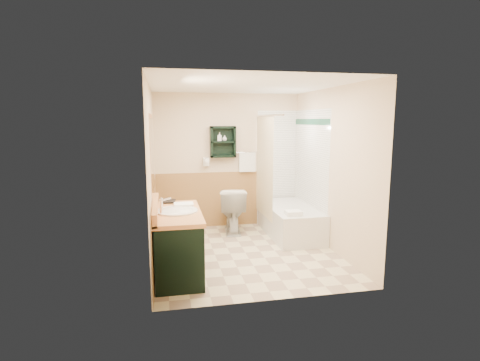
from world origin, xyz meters
name	(u,v)px	position (x,y,z in m)	size (l,w,h in m)	color
floor	(245,253)	(0.00, 0.00, 0.00)	(3.00, 3.00, 0.00)	beige
back_wall	(228,161)	(0.00, 1.52, 1.20)	(2.60, 0.04, 2.40)	beige
left_wall	(150,175)	(-1.32, 0.00, 1.20)	(0.04, 3.00, 2.40)	beige
right_wall	(332,169)	(1.32, 0.00, 1.20)	(0.04, 3.00, 2.40)	beige
ceiling	(246,84)	(0.00, 0.00, 2.42)	(2.60, 3.00, 0.04)	white
wainscot_left	(155,225)	(-1.29, 0.00, 0.50)	(2.98, 2.98, 1.00)	#B8824A
wainscot_back	(228,199)	(0.00, 1.49, 0.50)	(2.58, 2.58, 1.00)	#B8824A
mirror_frame	(152,156)	(-1.27, -0.55, 1.50)	(1.30, 1.30, 1.00)	#9A5A32
mirror_glass	(152,156)	(-1.27, -0.55, 1.50)	(1.20, 1.20, 0.90)	white
tile_right	(310,173)	(1.28, 0.75, 1.05)	(1.50, 1.50, 2.10)	white
tile_back	(282,168)	(1.03, 1.48, 1.05)	(0.95, 0.95, 2.10)	white
tile_accent	(311,122)	(1.27, 0.75, 1.90)	(1.50, 1.50, 0.10)	#144731
wall_shelf	(223,142)	(-0.10, 1.41, 1.55)	(0.45, 0.15, 0.55)	black
hair_dryer	(206,162)	(-0.40, 1.43, 1.20)	(0.10, 0.24, 0.18)	white
towel_bar	(247,152)	(0.35, 1.45, 1.35)	(0.40, 0.06, 0.40)	white
curtain_rod	(268,116)	(0.53, 0.75, 2.00)	(0.03, 0.03, 1.60)	silver
shower_curtain	(264,167)	(0.53, 0.92, 1.15)	(1.05, 1.05, 1.70)	beige
vanity	(178,243)	(-0.99, -0.57, 0.40)	(0.59, 1.27, 0.81)	black
bathtub	(290,221)	(0.93, 0.68, 0.25)	(0.74, 1.50, 0.49)	silver
toilet	(232,210)	(0.00, 1.07, 0.39)	(0.44, 0.79, 0.77)	silver
counter_towel	(184,205)	(-0.89, -0.30, 0.83)	(0.25, 0.20, 0.04)	white
vanity_book	(163,194)	(-1.16, 0.00, 0.92)	(0.17, 0.02, 0.22)	black
tub_towel	(293,213)	(0.78, 0.13, 0.53)	(0.24, 0.20, 0.07)	white
soap_bottle_a	(220,139)	(-0.16, 1.40, 1.60)	(0.07, 0.15, 0.07)	silver
soap_bottle_b	(225,139)	(-0.07, 1.40, 1.60)	(0.08, 0.10, 0.08)	silver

